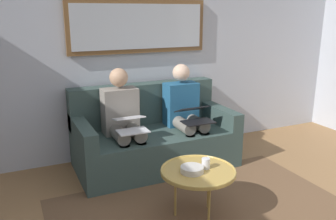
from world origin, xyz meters
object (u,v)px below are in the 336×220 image
at_px(couch, 153,138).
at_px(person_left, 185,111).
at_px(framed_mirror, 139,27).
at_px(laptop_white, 131,124).
at_px(coffee_table, 198,171).
at_px(person_right, 123,119).
at_px(bowl, 192,169).
at_px(laptop_black, 195,115).
at_px(cup, 206,163).

relative_size(couch, person_left, 1.55).
height_order(framed_mirror, laptop_white, framed_mirror).
bearing_deg(coffee_table, person_left, -111.86).
bearing_deg(person_right, couch, -169.65).
relative_size(person_right, laptop_white, 3.54).
xyz_separation_m(bowl, laptop_black, (-0.53, -0.93, 0.16)).
bearing_deg(coffee_table, laptop_black, -116.78).
xyz_separation_m(couch, person_left, (-0.37, 0.07, 0.30)).
distance_m(bowl, laptop_black, 1.08).
relative_size(cup, person_right, 0.08).
relative_size(coffee_table, laptop_black, 1.75).
relative_size(cup, person_left, 0.08).
distance_m(couch, person_left, 0.48).
bearing_deg(coffee_table, laptop_white, -72.48).
distance_m(laptop_black, laptop_white, 0.74).
relative_size(person_left, laptop_white, 3.54).
distance_m(person_left, laptop_white, 0.79).
bearing_deg(person_right, bowl, 100.48).
xyz_separation_m(couch, person_right, (0.37, 0.07, 0.30)).
relative_size(framed_mirror, laptop_black, 4.64).
distance_m(cup, laptop_white, 0.97).
xyz_separation_m(couch, framed_mirror, (0.00, -0.39, 1.24)).
bearing_deg(cup, laptop_white, -68.25).
bearing_deg(bowl, cup, -171.89).
distance_m(framed_mirror, person_left, 1.11).
relative_size(framed_mirror, bowl, 8.79).
xyz_separation_m(coffee_table, bowl, (0.07, 0.02, 0.04)).
xyz_separation_m(person_left, laptop_black, (0.00, 0.24, 0.02)).
bearing_deg(couch, laptop_black, 140.79).
xyz_separation_m(coffee_table, laptop_white, (0.28, -0.90, 0.20)).
xyz_separation_m(cup, person_right, (0.36, -1.15, 0.12)).
height_order(cup, bowl, cup).
bearing_deg(framed_mirror, coffee_table, 86.84).
bearing_deg(person_right, person_left, 180.00).
relative_size(coffee_table, person_right, 0.56).
bearing_deg(laptop_white, cup, 111.75).
relative_size(framed_mirror, laptop_white, 5.21).
relative_size(couch, bowl, 9.26).
bearing_deg(bowl, laptop_white, -76.73).
xyz_separation_m(framed_mirror, laptop_white, (0.37, 0.71, -0.93)).
height_order(framed_mirror, person_left, framed_mirror).
height_order(couch, person_left, person_left).
xyz_separation_m(coffee_table, person_left, (-0.46, -1.15, 0.18)).
height_order(coffee_table, person_left, person_left).
bearing_deg(bowl, person_right, -79.52).
height_order(coffee_table, cup, cup).
distance_m(framed_mirror, person_right, 1.11).
relative_size(coffee_table, person_left, 0.56).
distance_m(person_left, laptop_black, 0.24).
bearing_deg(person_left, bowl, 65.61).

